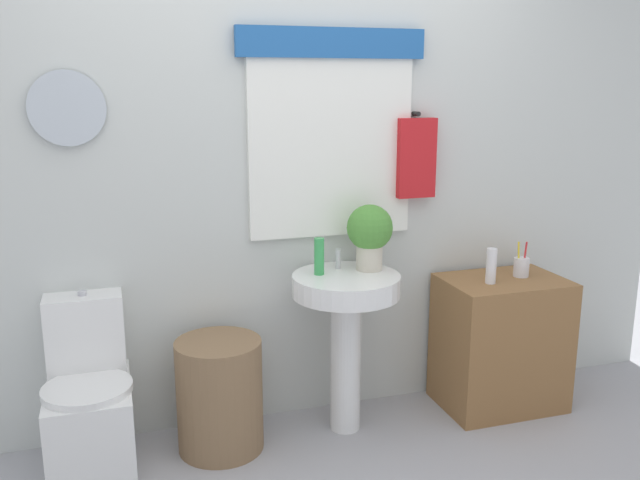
{
  "coord_description": "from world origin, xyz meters",
  "views": [
    {
      "loc": [
        -0.82,
        -2.05,
        1.69
      ],
      "look_at": [
        0.08,
        0.8,
        0.99
      ],
      "focal_mm": 37.81,
      "sensor_mm": 36.0,
      "label": 1
    }
  ],
  "objects_px": {
    "lotion_bottle": "(491,266)",
    "pedestal_sink": "(346,314)",
    "wooden_cabinet": "(500,342)",
    "laundry_hamper": "(220,395)",
    "potted_plant": "(370,232)",
    "toothbrush_cup": "(521,267)",
    "soap_bottle": "(319,256)",
    "toilet": "(90,404)"
  },
  "relations": [
    {
      "from": "toilet",
      "to": "soap_bottle",
      "type": "bearing_deg",
      "value": 0.73
    },
    {
      "from": "laundry_hamper",
      "to": "lotion_bottle",
      "type": "distance_m",
      "value": 1.48
    },
    {
      "from": "soap_bottle",
      "to": "lotion_bottle",
      "type": "relative_size",
      "value": 0.98
    },
    {
      "from": "laundry_hamper",
      "to": "potted_plant",
      "type": "xyz_separation_m",
      "value": [
        0.76,
        0.06,
        0.72
      ]
    },
    {
      "from": "toilet",
      "to": "potted_plant",
      "type": "xyz_separation_m",
      "value": [
        1.34,
        0.02,
        0.69
      ]
    },
    {
      "from": "soap_bottle",
      "to": "potted_plant",
      "type": "xyz_separation_m",
      "value": [
        0.26,
        0.01,
        0.1
      ]
    },
    {
      "from": "pedestal_sink",
      "to": "lotion_bottle",
      "type": "height_order",
      "value": "lotion_bottle"
    },
    {
      "from": "pedestal_sink",
      "to": "wooden_cabinet",
      "type": "xyz_separation_m",
      "value": [
        0.87,
        0.0,
        -0.25
      ]
    },
    {
      "from": "soap_bottle",
      "to": "lotion_bottle",
      "type": "distance_m",
      "value": 0.89
    },
    {
      "from": "wooden_cabinet",
      "to": "toothbrush_cup",
      "type": "bearing_deg",
      "value": 10.45
    },
    {
      "from": "laundry_hamper",
      "to": "lotion_bottle",
      "type": "xyz_separation_m",
      "value": [
        1.38,
        -0.04,
        0.52
      ]
    },
    {
      "from": "laundry_hamper",
      "to": "potted_plant",
      "type": "distance_m",
      "value": 1.05
    },
    {
      "from": "soap_bottle",
      "to": "toothbrush_cup",
      "type": "bearing_deg",
      "value": -1.56
    },
    {
      "from": "toilet",
      "to": "pedestal_sink",
      "type": "bearing_deg",
      "value": -1.73
    },
    {
      "from": "wooden_cabinet",
      "to": "toothbrush_cup",
      "type": "relative_size",
      "value": 3.77
    },
    {
      "from": "toilet",
      "to": "potted_plant",
      "type": "distance_m",
      "value": 1.5
    },
    {
      "from": "laundry_hamper",
      "to": "pedestal_sink",
      "type": "distance_m",
      "value": 0.71
    },
    {
      "from": "toilet",
      "to": "wooden_cabinet",
      "type": "distance_m",
      "value": 2.07
    },
    {
      "from": "laundry_hamper",
      "to": "toothbrush_cup",
      "type": "distance_m",
      "value": 1.67
    },
    {
      "from": "laundry_hamper",
      "to": "toilet",
      "type": "bearing_deg",
      "value": 176.39
    },
    {
      "from": "laundry_hamper",
      "to": "wooden_cabinet",
      "type": "bearing_deg",
      "value": 0.0
    },
    {
      "from": "lotion_bottle",
      "to": "toothbrush_cup",
      "type": "height_order",
      "value": "toothbrush_cup"
    },
    {
      "from": "potted_plant",
      "to": "lotion_bottle",
      "type": "xyz_separation_m",
      "value": [
        0.62,
        -0.1,
        -0.2
      ]
    },
    {
      "from": "laundry_hamper",
      "to": "soap_bottle",
      "type": "height_order",
      "value": "soap_bottle"
    },
    {
      "from": "wooden_cabinet",
      "to": "lotion_bottle",
      "type": "xyz_separation_m",
      "value": [
        -0.11,
        -0.04,
        0.44
      ]
    },
    {
      "from": "wooden_cabinet",
      "to": "lotion_bottle",
      "type": "distance_m",
      "value": 0.45
    },
    {
      "from": "lotion_bottle",
      "to": "pedestal_sink",
      "type": "bearing_deg",
      "value": 176.99
    },
    {
      "from": "soap_bottle",
      "to": "wooden_cabinet",
      "type": "bearing_deg",
      "value": -2.89
    },
    {
      "from": "pedestal_sink",
      "to": "wooden_cabinet",
      "type": "bearing_deg",
      "value": 0.0
    },
    {
      "from": "laundry_hamper",
      "to": "pedestal_sink",
      "type": "relative_size",
      "value": 0.67
    },
    {
      "from": "toilet",
      "to": "lotion_bottle",
      "type": "bearing_deg",
      "value": -2.23
    },
    {
      "from": "laundry_hamper",
      "to": "wooden_cabinet",
      "type": "height_order",
      "value": "wooden_cabinet"
    },
    {
      "from": "lotion_bottle",
      "to": "toothbrush_cup",
      "type": "bearing_deg",
      "value": 15.4
    },
    {
      "from": "pedestal_sink",
      "to": "lotion_bottle",
      "type": "distance_m",
      "value": 0.79
    },
    {
      "from": "soap_bottle",
      "to": "pedestal_sink",
      "type": "bearing_deg",
      "value": -22.62
    },
    {
      "from": "wooden_cabinet",
      "to": "soap_bottle",
      "type": "distance_m",
      "value": 1.13
    },
    {
      "from": "laundry_hamper",
      "to": "wooden_cabinet",
      "type": "xyz_separation_m",
      "value": [
        1.49,
        0.0,
        0.08
      ]
    },
    {
      "from": "wooden_cabinet",
      "to": "potted_plant",
      "type": "distance_m",
      "value": 0.97
    },
    {
      "from": "wooden_cabinet",
      "to": "potted_plant",
      "type": "relative_size",
      "value": 2.17
    },
    {
      "from": "pedestal_sink",
      "to": "toothbrush_cup",
      "type": "distance_m",
      "value": 0.99
    },
    {
      "from": "soap_bottle",
      "to": "potted_plant",
      "type": "height_order",
      "value": "potted_plant"
    },
    {
      "from": "toilet",
      "to": "pedestal_sink",
      "type": "xyz_separation_m",
      "value": [
        1.2,
        -0.04,
        0.31
      ]
    }
  ]
}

